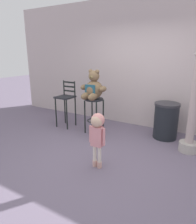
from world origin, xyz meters
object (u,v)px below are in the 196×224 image
Objects in this scene: trash_bin at (166,121)px; bar_stool_with_teddy at (94,108)px; child_walking at (97,129)px; lamppost at (196,86)px; teddy_bear at (93,88)px; bar_chair_empty at (66,100)px.

bar_stool_with_teddy is at bearing -161.72° from trash_bin.
child_walking is 1.90m from trash_bin.
lamppost reaches higher than trash_bin.
teddy_bear is 0.89m from bar_chair_empty.
teddy_bear is 1.55m from child_walking.
teddy_bear reaches higher than bar_chair_empty.
bar_stool_with_teddy is at bearing 4.09° from child_walking.
child_walking is 1.88m from lamppost.
bar_stool_with_teddy reaches higher than trash_bin.
child_walking is at bearing -56.36° from bar_stool_with_teddy.
teddy_bear reaches higher than trash_bin.
bar_stool_with_teddy is 0.26× the size of lamppost.
trash_bin is at bearing 11.92° from bar_chair_empty.
teddy_bear is at bearing 4.77° from child_walking.
teddy_bear is 1.71m from trash_bin.
child_walking is at bearing -131.35° from lamppost.
lamppost is at bearing 2.73° from teddy_bear.
lamppost is (1.18, 1.34, 0.57)m from child_walking.
child_walking is (0.85, -1.28, 0.08)m from bar_stool_with_teddy.
bar_chair_empty is (-1.66, 1.28, 0.01)m from child_walking.
lamppost reaches higher than bar_chair_empty.
lamppost is at bearing 1.82° from bar_stool_with_teddy.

